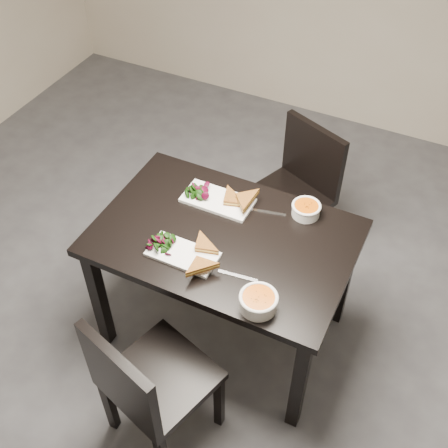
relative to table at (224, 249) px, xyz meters
name	(u,v)px	position (x,y,z in m)	size (l,w,h in m)	color
ground	(206,364)	(0.02, -0.25, -0.65)	(5.00, 5.00, 0.00)	#47474C
room_shell	(193,41)	(0.02, -0.25, 1.18)	(5.02, 5.02, 2.81)	beige
table	(224,249)	(0.00, 0.00, 0.00)	(1.20, 0.80, 0.75)	black
chair_near	(146,383)	(-0.03, -0.70, -0.17)	(0.52, 0.52, 0.85)	black
chair_far	(297,186)	(0.10, 0.76, -0.17)	(0.55, 0.55, 0.85)	black
plate_near	(183,254)	(-0.11, -0.20, 0.11)	(0.32, 0.16, 0.02)	white
sandwich_near	(197,252)	(-0.04, -0.18, 0.14)	(0.16, 0.12, 0.05)	#AD6524
salad_near	(163,243)	(-0.21, -0.20, 0.14)	(0.10, 0.09, 0.04)	black
soup_bowl_near	(258,301)	(0.31, -0.31, 0.14)	(0.16, 0.16, 0.07)	white
cutlery_near	(238,276)	(0.16, -0.20, 0.10)	(0.18, 0.02, 0.00)	silver
plate_far	(218,200)	(-0.13, 0.19, 0.11)	(0.35, 0.17, 0.02)	white
sandwich_far	(228,201)	(-0.06, 0.17, 0.14)	(0.17, 0.13, 0.06)	#AD6524
salad_far	(200,189)	(-0.23, 0.19, 0.14)	(0.11, 0.10, 0.05)	black
soup_bowl_far	(306,209)	(0.29, 0.29, 0.13)	(0.14, 0.14, 0.06)	white
cutlery_far	(267,212)	(0.12, 0.23, 0.10)	(0.18, 0.02, 0.00)	silver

